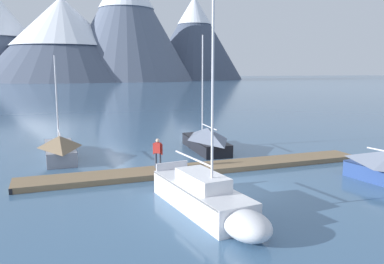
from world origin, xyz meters
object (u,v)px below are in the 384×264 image
Objects in this scene: sailboat_mid_dock_port at (205,139)px; person_on_dock at (158,151)px; sailboat_nearest_berth at (60,147)px; sailboat_second_berth at (208,199)px.

sailboat_mid_dock_port reaches higher than person_on_dock.
sailboat_nearest_berth is 4.18× the size of person_on_dock.
sailboat_second_berth is 7.07m from person_on_dock.
person_on_dock is at bearing -49.62° from sailboat_nearest_berth.
sailboat_nearest_berth is 14.12m from sailboat_second_berth.
sailboat_nearest_berth is 0.75× the size of sailboat_second_berth.
sailboat_second_berth is (5.30, -13.09, -0.10)m from sailboat_nearest_berth.
person_on_dock is (5.14, -6.04, 0.50)m from sailboat_nearest_berth.
sailboat_second_berth is at bearing -67.96° from sailboat_nearest_berth.
sailboat_mid_dock_port reaches higher than sailboat_nearest_berth.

